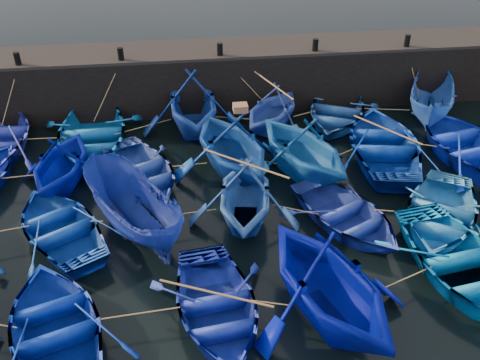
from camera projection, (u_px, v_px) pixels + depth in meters
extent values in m
plane|color=black|center=(254.00, 261.00, 15.54)|extent=(120.00, 120.00, 0.00)
cube|color=black|center=(219.00, 78.00, 23.47)|extent=(26.00, 2.50, 2.50)
cube|color=black|center=(218.00, 49.00, 22.73)|extent=(26.00, 2.50, 0.12)
cylinder|color=black|center=(17.00, 59.00, 20.97)|extent=(0.24, 0.24, 0.50)
cylinder|color=black|center=(121.00, 54.00, 21.40)|extent=(0.24, 0.24, 0.50)
cylinder|color=black|center=(220.00, 49.00, 21.82)|extent=(0.24, 0.24, 0.50)
cylinder|color=black|center=(315.00, 45.00, 22.25)|extent=(0.24, 0.24, 0.50)
cylinder|color=black|center=(407.00, 41.00, 22.67)|extent=(0.24, 0.24, 0.50)
imported|color=#0C57A0|center=(91.00, 135.00, 20.54)|extent=(4.14, 5.67, 1.15)
imported|color=navy|center=(192.00, 102.00, 21.40)|extent=(4.25, 4.90, 2.54)
imported|color=blue|center=(272.00, 108.00, 21.57)|extent=(4.84, 4.93, 1.97)
imported|color=navy|center=(336.00, 111.00, 22.46)|extent=(5.08, 5.72, 0.98)
imported|color=#2655AB|center=(432.00, 101.00, 22.29)|extent=(3.69, 5.00, 1.82)
imported|color=#000F91|center=(61.00, 162.00, 18.15)|extent=(4.06, 4.46, 2.02)
imported|color=#2846A8|center=(140.00, 171.00, 18.66)|extent=(4.80, 5.47, 0.95)
imported|color=navy|center=(232.00, 144.00, 18.64)|extent=(5.40, 5.83, 2.52)
imported|color=#1257A1|center=(303.00, 146.00, 18.62)|extent=(5.53, 5.85, 2.43)
imported|color=navy|center=(384.00, 144.00, 20.04)|extent=(4.83, 6.10, 1.14)
imported|color=#0F2ED1|center=(472.00, 146.00, 19.86)|extent=(5.22, 6.47, 1.19)
imported|color=#0E3EA4|center=(60.00, 226.00, 16.15)|extent=(4.91, 5.37, 0.91)
imported|color=navy|center=(132.00, 209.00, 16.09)|extent=(3.96, 4.95, 1.82)
imported|color=#2A5AB1|center=(245.00, 193.00, 16.49)|extent=(4.13, 4.60, 2.15)
imported|color=#213598|center=(346.00, 215.00, 16.63)|extent=(4.61, 5.17, 0.89)
imported|color=blue|center=(440.00, 212.00, 16.68)|extent=(5.19, 5.59, 0.95)
imported|color=#042292|center=(56.00, 326.00, 12.93)|extent=(4.55, 5.39, 0.95)
imported|color=#182CA8|center=(216.00, 307.00, 13.48)|extent=(3.59, 4.67, 0.90)
imported|color=#000A9A|center=(328.00, 281.00, 13.07)|extent=(5.60, 6.01, 2.56)
imported|color=blue|center=(463.00, 264.00, 14.65)|extent=(4.37, 5.60, 1.06)
cube|color=brown|center=(240.00, 108.00, 17.90)|extent=(0.49, 0.42, 0.24)
cylinder|color=tan|center=(43.00, 138.00, 20.40)|extent=(1.79, 0.11, 0.04)
cylinder|color=tan|center=(143.00, 127.00, 21.18)|extent=(2.21, 1.03, 0.04)
cylinder|color=tan|center=(233.00, 118.00, 21.81)|extent=(1.40, 0.44, 0.04)
cylinder|color=tan|center=(304.00, 114.00, 22.12)|extent=(1.03, 0.42, 0.04)
cylinder|color=tan|center=(383.00, 109.00, 22.46)|extent=(2.16, 0.47, 0.04)
cylinder|color=tan|center=(16.00, 177.00, 18.20)|extent=(1.34, 0.13, 0.04)
cylinder|color=tan|center=(102.00, 171.00, 18.51)|extent=(0.81, 0.12, 0.04)
cylinder|color=tan|center=(186.00, 165.00, 18.83)|extent=(1.45, 0.13, 0.04)
cylinder|color=tan|center=(267.00, 162.00, 19.02)|extent=(0.68, 0.40, 0.04)
cylinder|color=tan|center=(344.00, 153.00, 19.52)|extent=(1.58, 0.87, 0.04)
cylinder|color=tan|center=(428.00, 145.00, 19.97)|extent=(1.39, 0.64, 0.04)
cylinder|color=tan|center=(0.00, 231.00, 15.80)|extent=(1.62, 0.33, 0.04)
cylinder|color=tan|center=(97.00, 221.00, 16.20)|extent=(0.39, 0.08, 0.04)
cylinder|color=tan|center=(190.00, 213.00, 16.54)|extent=(1.67, 0.19, 0.04)
cylinder|color=tan|center=(295.00, 210.00, 16.68)|extent=(1.32, 0.69, 0.04)
cylinder|color=tan|center=(394.00, 211.00, 16.61)|extent=(1.14, 0.33, 0.04)
cylinder|color=tan|center=(137.00, 314.00, 13.16)|extent=(2.10, 0.18, 0.04)
cylinder|color=tan|center=(271.00, 303.00, 13.45)|extent=(0.97, 0.33, 0.04)
cylinder|color=tan|center=(397.00, 282.00, 14.06)|extent=(2.32, 0.91, 0.04)
cylinder|color=tan|center=(10.00, 96.00, 21.13)|extent=(0.93, 1.10, 2.09)
cylinder|color=tan|center=(107.00, 91.00, 21.50)|extent=(1.33, 1.18, 2.09)
cylinder|color=tan|center=(206.00, 81.00, 22.33)|extent=(1.32, 0.18, 2.09)
cylinder|color=tan|center=(244.00, 81.00, 22.34)|extent=(1.94, 0.58, 2.09)
cylinder|color=tan|center=(322.00, 75.00, 22.86)|extent=(0.76, 0.20, 2.08)
cylinder|color=tan|center=(413.00, 72.00, 23.11)|extent=(0.72, 0.64, 2.08)
cylinder|color=#99724C|center=(273.00, 85.00, 21.00)|extent=(1.08, 2.84, 0.06)
cylinder|color=#99724C|center=(387.00, 129.00, 19.70)|extent=(1.77, 2.49, 0.06)
cylinder|color=#99724C|center=(245.00, 163.00, 15.87)|extent=(2.34, 1.97, 0.06)
cylinder|color=#99724C|center=(215.00, 293.00, 13.22)|extent=(2.74, 1.32, 0.06)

